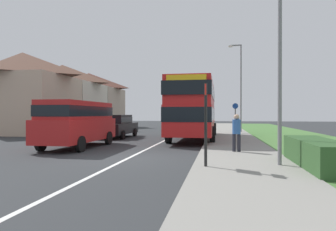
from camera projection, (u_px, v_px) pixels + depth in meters
ground_plane at (128, 159)px, 11.14m from camera, size 120.00×120.00×0.00m
lane_marking_centre at (166, 140)px, 19.02m from camera, size 0.14×60.00×0.01m
pavement_near_side at (234, 143)px, 16.34m from camera, size 3.20×68.00×0.12m
grass_verge_seaward at (317, 145)px, 15.61m from camera, size 6.00×68.00×0.08m
roadside_hedge at (317, 155)px, 8.86m from camera, size 1.10×3.99×0.90m
double_decker_bus at (194, 107)px, 19.43m from camera, size 2.80×9.78×3.70m
parked_van_red at (78, 120)px, 14.79m from camera, size 2.11×5.40×2.29m
parked_car_black at (117, 125)px, 20.97m from camera, size 1.91×4.59×1.62m
pedestrian_at_stop at (236, 131)px, 12.28m from camera, size 0.34×0.34×1.67m
pedestrian_walking_away at (237, 123)px, 24.15m from camera, size 0.34×0.34×1.67m
bus_stop_sign at (206, 119)px, 8.82m from camera, size 0.09×0.52×2.60m
cycle_route_sign at (235, 117)px, 22.96m from camera, size 0.44×0.08×2.52m
street_lamp_near at (276, 24)px, 9.05m from camera, size 1.14×0.20×7.75m
street_lamp_mid at (240, 83)px, 26.11m from camera, size 1.14×0.20×7.81m
house_terrace_far_side at (62, 97)px, 31.69m from camera, size 7.75×19.39×6.95m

